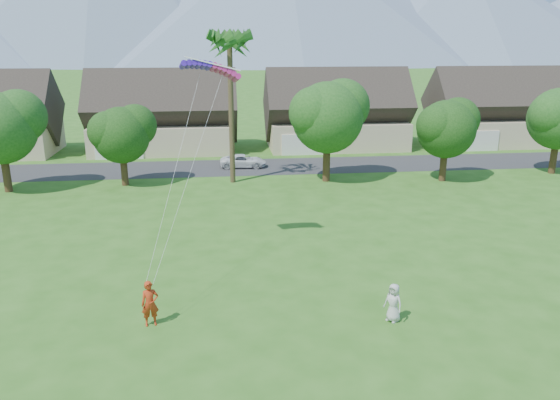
{
  "coord_description": "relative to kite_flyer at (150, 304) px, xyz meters",
  "views": [
    {
      "loc": [
        -2.99,
        -16.86,
        11.84
      ],
      "look_at": [
        0.0,
        10.0,
        3.8
      ],
      "focal_mm": 35.0,
      "sensor_mm": 36.0,
      "label": 1
    }
  ],
  "objects": [
    {
      "name": "ground",
      "position": [
        6.17,
        -4.57,
        -1.01
      ],
      "size": [
        500.0,
        500.0,
        0.0
      ],
      "primitive_type": "plane",
      "color": "#2D6019",
      "rests_on": "ground"
    },
    {
      "name": "fan_palm",
      "position": [
        4.17,
        23.93,
        10.79
      ],
      "size": [
        3.0,
        3.0,
        13.8
      ],
      "color": "#4C3D26",
      "rests_on": "ground"
    },
    {
      "name": "parafoil_kite",
      "position": [
        2.83,
        8.12,
        9.4
      ],
      "size": [
        3.21,
        1.18,
        0.5
      ],
      "rotation": [
        0.0,
        0.0,
        0.12
      ],
      "color": "#4118B8",
      "rests_on": "ground"
    },
    {
      "name": "watcher",
      "position": [
        10.41,
        -0.79,
        -0.14
      ],
      "size": [
        0.96,
        1.0,
        1.73
      ],
      "primitive_type": "imported",
      "rotation": [
        0.0,
        0.0,
        -0.89
      ],
      "color": "#BCBCB7",
      "rests_on": "ground"
    },
    {
      "name": "tree_row",
      "position": [
        5.03,
        23.35,
        3.88
      ],
      "size": [
        62.27,
        6.67,
        8.45
      ],
      "color": "#47301C",
      "rests_on": "ground"
    },
    {
      "name": "parked_car",
      "position": [
        5.32,
        29.43,
        -0.4
      ],
      "size": [
        4.5,
        2.33,
        1.21
      ],
      "primitive_type": "imported",
      "rotation": [
        0.0,
        0.0,
        1.5
      ],
      "color": "silver",
      "rests_on": "ground"
    },
    {
      "name": "mountain_ridge",
      "position": [
        16.57,
        255.43,
        28.06
      ],
      "size": [
        540.0,
        240.0,
        70.0
      ],
      "color": "slate",
      "rests_on": "ground"
    },
    {
      "name": "kite_flyer",
      "position": [
        0.0,
        0.0,
        0.0
      ],
      "size": [
        0.82,
        0.62,
        2.02
      ],
      "primitive_type": "imported",
      "rotation": [
        0.0,
        0.0,
        0.2
      ],
      "color": "#B13114",
      "rests_on": "ground"
    },
    {
      "name": "houses_row",
      "position": [
        6.66,
        38.42,
        2.43
      ],
      "size": [
        72.75,
        8.19,
        8.86
      ],
      "color": "beige",
      "rests_on": "ground"
    },
    {
      "name": "street",
      "position": [
        6.17,
        29.43,
        -1.0
      ],
      "size": [
        90.0,
        7.0,
        0.01
      ],
      "primitive_type": "cube",
      "color": "#2D2D30",
      "rests_on": "ground"
    }
  ]
}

